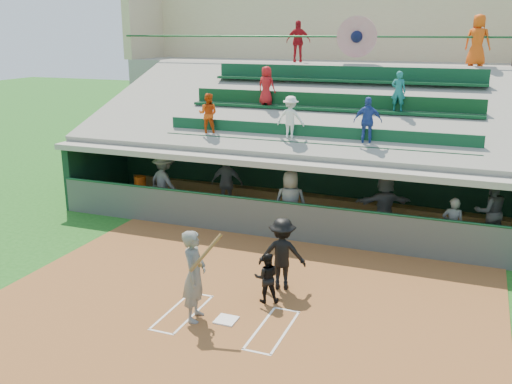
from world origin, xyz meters
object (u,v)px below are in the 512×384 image
at_px(batter_at_plate, 194,275).
at_px(catcher, 267,277).
at_px(home_plate, 226,320).
at_px(water_cooler, 140,182).
at_px(white_table, 139,197).

height_order(batter_at_plate, catcher, batter_at_plate).
distance_m(home_plate, batter_at_plate, 1.16).
xyz_separation_m(catcher, water_cooler, (-6.42, 5.06, 0.30)).
height_order(catcher, white_table, catcher).
bearing_deg(batter_at_plate, white_table, 130.40).
bearing_deg(home_plate, batter_at_plate, -167.20).
bearing_deg(white_table, water_cooler, 40.09).
distance_m(batter_at_plate, water_cooler, 8.28).
bearing_deg(water_cooler, white_table, -135.56).
xyz_separation_m(batter_at_plate, catcher, (1.10, 1.28, -0.41)).
height_order(white_table, water_cooler, water_cooler).
xyz_separation_m(home_plate, batter_at_plate, (-0.63, -0.14, 0.96)).
xyz_separation_m(catcher, white_table, (-6.46, 5.02, -0.22)).
bearing_deg(home_plate, white_table, 134.23).
bearing_deg(white_table, batter_at_plate, -53.95).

